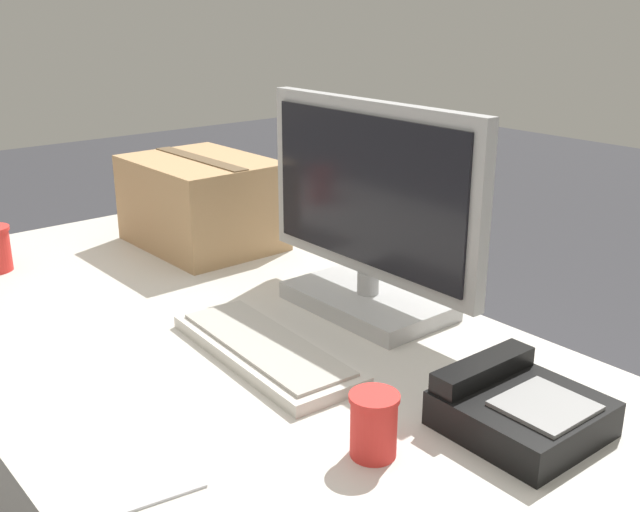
{
  "coord_description": "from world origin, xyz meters",
  "views": [
    {
      "loc": [
        1.1,
        -0.67,
        1.32
      ],
      "look_at": [
        0.1,
        0.15,
        0.87
      ],
      "focal_mm": 42.0,
      "sensor_mm": 36.0,
      "label": 1
    }
  ],
  "objects_px": {
    "keyboard": "(265,349)",
    "spoon": "(128,511)",
    "monitor": "(369,221)",
    "paper_cup_right": "(374,425)",
    "desk_phone": "(518,409)",
    "cardboard_box": "(202,202)"
  },
  "relations": [
    {
      "from": "desk_phone",
      "to": "spoon",
      "type": "xyz_separation_m",
      "value": [
        -0.19,
        -0.53,
        -0.03
      ]
    },
    {
      "from": "keyboard",
      "to": "desk_phone",
      "type": "xyz_separation_m",
      "value": [
        0.43,
        0.15,
        0.02
      ]
    },
    {
      "from": "spoon",
      "to": "monitor",
      "type": "bearing_deg",
      "value": -148.14
    },
    {
      "from": "desk_phone",
      "to": "monitor",
      "type": "bearing_deg",
      "value": 164.86
    },
    {
      "from": "monitor",
      "to": "cardboard_box",
      "type": "distance_m",
      "value": 0.59
    },
    {
      "from": "monitor",
      "to": "paper_cup_right",
      "type": "xyz_separation_m",
      "value": [
        0.38,
        -0.34,
        -0.14
      ]
    },
    {
      "from": "paper_cup_right",
      "to": "spoon",
      "type": "distance_m",
      "value": 0.34
    },
    {
      "from": "paper_cup_right",
      "to": "keyboard",
      "type": "bearing_deg",
      "value": 169.81
    },
    {
      "from": "desk_phone",
      "to": "keyboard",
      "type": "bearing_deg",
      "value": -159.96
    },
    {
      "from": "keyboard",
      "to": "spoon",
      "type": "distance_m",
      "value": 0.45
    },
    {
      "from": "keyboard",
      "to": "desk_phone",
      "type": "height_order",
      "value": "desk_phone"
    },
    {
      "from": "cardboard_box",
      "to": "spoon",
      "type": "bearing_deg",
      "value": -36.18
    },
    {
      "from": "monitor",
      "to": "cardboard_box",
      "type": "bearing_deg",
      "value": -176.77
    },
    {
      "from": "keyboard",
      "to": "desk_phone",
      "type": "distance_m",
      "value": 0.45
    },
    {
      "from": "desk_phone",
      "to": "spoon",
      "type": "bearing_deg",
      "value": -108.61
    },
    {
      "from": "monitor",
      "to": "desk_phone",
      "type": "xyz_separation_m",
      "value": [
        0.47,
        -0.13,
        -0.15
      ]
    },
    {
      "from": "paper_cup_right",
      "to": "cardboard_box",
      "type": "xyz_separation_m",
      "value": [
        -0.96,
        0.31,
        0.06
      ]
    },
    {
      "from": "paper_cup_right",
      "to": "cardboard_box",
      "type": "distance_m",
      "value": 1.01
    },
    {
      "from": "keyboard",
      "to": "spoon",
      "type": "bearing_deg",
      "value": -54.25
    },
    {
      "from": "keyboard",
      "to": "cardboard_box",
      "type": "height_order",
      "value": "cardboard_box"
    },
    {
      "from": "monitor",
      "to": "keyboard",
      "type": "distance_m",
      "value": 0.33
    },
    {
      "from": "monitor",
      "to": "keyboard",
      "type": "relative_size",
      "value": 1.33
    }
  ]
}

